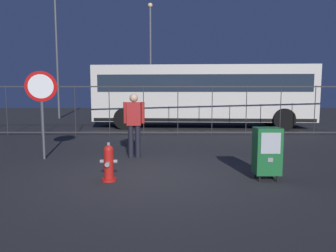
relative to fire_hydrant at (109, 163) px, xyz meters
name	(u,v)px	position (x,y,z in m)	size (l,w,h in m)	color
ground_plane	(153,176)	(0.84, 0.32, -0.35)	(60.00, 60.00, 0.00)	#262628
fire_hydrant	(109,163)	(0.00, 0.00, 0.00)	(0.33, 0.31, 0.75)	red
newspaper_box_primary	(267,151)	(3.05, 0.09, 0.22)	(0.48, 0.42, 1.02)	black
stop_sign	(41,96)	(-2.04, 1.97, 1.25)	(0.71, 0.31, 2.23)	#4C4F54
pedestrian	(134,122)	(0.25, 2.14, 0.60)	(0.55, 0.22, 1.67)	black
fence_barrier	(161,110)	(0.84, 6.61, 0.67)	(18.03, 0.04, 2.00)	#2D2D33
bus_near	(202,93)	(2.83, 9.61, 1.36)	(10.62, 3.23, 3.00)	beige
street_light_near_left	(56,47)	(-6.27, 14.99, 4.38)	(0.32, 0.32, 8.29)	#4C4F54
street_light_near_right	(150,53)	(-0.05, 15.29, 4.06)	(0.32, 0.32, 7.67)	#4C4F54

